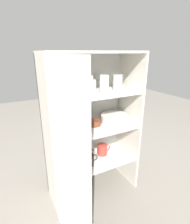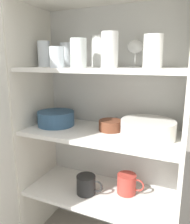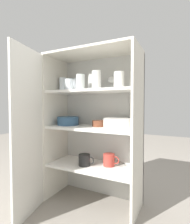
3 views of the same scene
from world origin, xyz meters
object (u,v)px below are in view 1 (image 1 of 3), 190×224
Objects in this scene: mixing_bowl_large at (63,129)px; coffee_mug_primary at (89,160)px; plate_stack_white at (114,118)px; serving_bowl_small at (94,122)px.

coffee_mug_primary is (0.20, -0.05, -0.33)m from mixing_bowl_large.
plate_stack_white is 0.44m from coffee_mug_primary.
serving_bowl_small is (-0.19, 0.03, -0.01)m from plate_stack_white.
plate_stack_white reaches higher than serving_bowl_small.
coffee_mug_primary is at bearing -12.78° from mixing_bowl_large.
mixing_bowl_large is at bearing -179.77° from plate_stack_white.
mixing_bowl_large is (-0.50, -0.00, 0.00)m from plate_stack_white.
coffee_mug_primary is at bearing -170.60° from plate_stack_white.
mixing_bowl_large is 0.31m from serving_bowl_small.
mixing_bowl_large is at bearing 167.22° from coffee_mug_primary.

